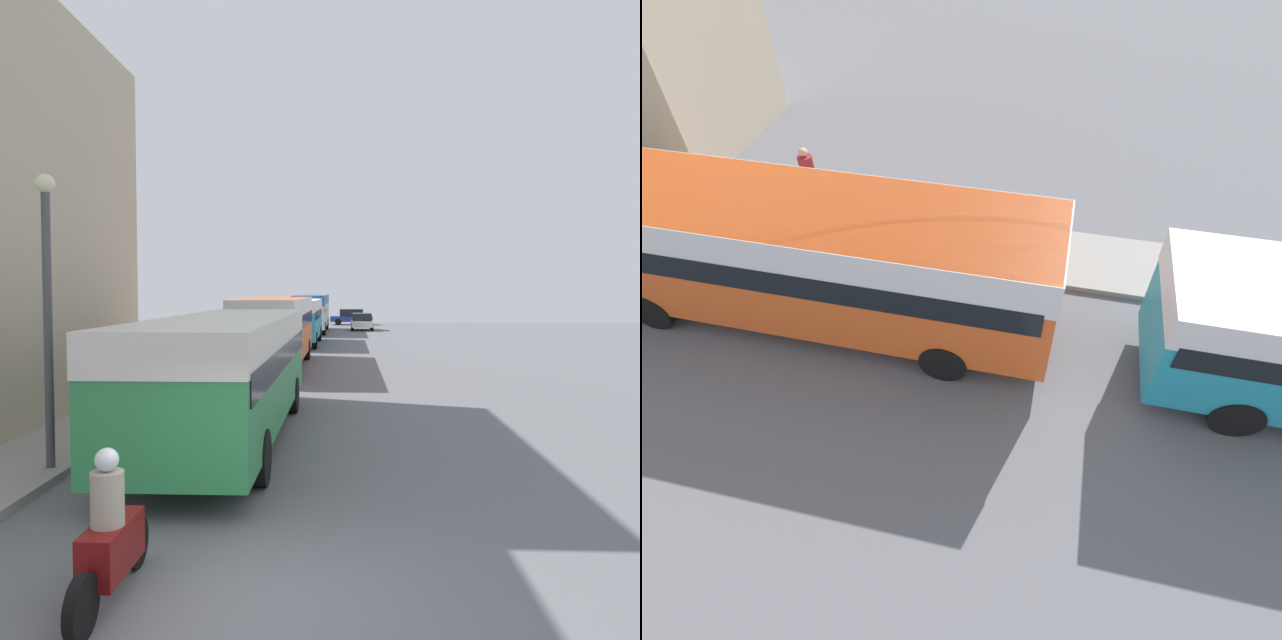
% 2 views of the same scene
% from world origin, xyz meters
% --- Properties ---
extents(ground_plane, '(120.00, 120.00, 0.00)m').
position_xyz_m(ground_plane, '(0.00, 0.00, 0.00)').
color(ground_plane, slate).
extents(bus_lead, '(2.65, 10.60, 2.84)m').
position_xyz_m(bus_lead, '(-1.55, 7.41, 1.86)').
color(bus_lead, '#2D8447').
rests_on(bus_lead, ground_plane).
extents(bus_following, '(2.56, 10.89, 3.08)m').
position_xyz_m(bus_following, '(-1.97, 20.59, 2.00)').
color(bus_following, '#EA5B23').
rests_on(bus_following, ground_plane).
extents(bus_third_in_line, '(2.50, 9.16, 2.84)m').
position_xyz_m(bus_third_in_line, '(-1.85, 32.42, 1.86)').
color(bus_third_in_line, teal).
rests_on(bus_third_in_line, ground_plane).
extents(bus_rear, '(2.51, 10.98, 3.02)m').
position_xyz_m(bus_rear, '(-1.74, 44.09, 1.96)').
color(bus_rear, silver).
rests_on(bus_rear, ground_plane).
extents(motorcycle_behind_lead, '(0.38, 2.24, 1.73)m').
position_xyz_m(motorcycle_behind_lead, '(-1.45, 0.04, 0.68)').
color(motorcycle_behind_lead, maroon).
rests_on(motorcycle_behind_lead, ground_plane).
extents(car_crossing, '(1.89, 3.82, 1.45)m').
position_xyz_m(car_crossing, '(2.40, 46.73, 0.76)').
color(car_crossing, silver).
rests_on(car_crossing, ground_plane).
extents(car_far_curb, '(4.14, 1.81, 1.55)m').
position_xyz_m(car_far_curb, '(1.54, 55.04, 0.80)').
color(car_far_curb, navy).
rests_on(car_far_curb, ground_plane).
extents(pedestrian_near_curb, '(0.40, 0.40, 1.79)m').
position_xyz_m(pedestrian_near_curb, '(-5.84, 18.90, 1.06)').
color(pedestrian_near_curb, '#232838').
rests_on(pedestrian_near_curb, sidewalk).
extents(pedestrian_walking_away, '(0.38, 0.38, 1.85)m').
position_xyz_m(pedestrian_walking_away, '(-4.45, 40.57, 1.10)').
color(pedestrian_walking_away, '#232838').
rests_on(pedestrian_walking_away, sidewalk).
extents(lamp_post, '(0.36, 0.36, 5.40)m').
position_xyz_m(lamp_post, '(-4.35, 4.61, 3.40)').
color(lamp_post, '#47474C').
rests_on(lamp_post, sidewalk).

